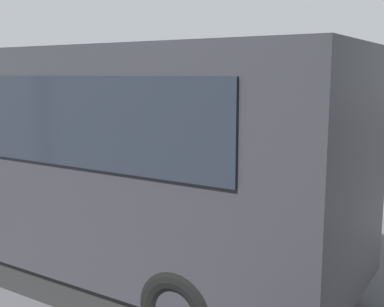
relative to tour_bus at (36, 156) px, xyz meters
The scene contains 11 objects.
ground_plane 5.16m from the tour_bus, 108.48° to the right, with size 80.00×80.00×0.00m, color #424247.
tour_bus is the anchor object (origin of this frame).
spectator_far_left 3.08m from the tour_bus, 114.34° to the right, with size 0.58×0.37×1.73m.
spectator_left 3.26m from the tour_bus, 94.24° to the right, with size 0.58×0.34×1.69m.
spectator_centre 3.36m from the tour_bus, 77.80° to the right, with size 0.58×0.37×1.76m.
spectator_right 3.69m from the tour_bus, 61.49° to the right, with size 0.58×0.37×1.69m.
parked_motorcycle_silver 2.59m from the tour_bus, 86.50° to the right, with size 2.02×0.73×0.99m.
stunt_motorcycle 6.31m from the tour_bus, 91.85° to the right, with size 1.85×0.58×1.91m.
bay_line_c 6.90m from the tour_bus, 111.37° to the right, with size 0.26×4.74×0.01m.
bay_line_d 6.46m from the tour_bus, 87.39° to the right, with size 0.24×4.18×0.01m.
bay_line_e 7.12m from the tour_bus, 64.24° to the right, with size 0.22×3.52×0.01m.
Camera 1 is at (-4.81, 9.45, 2.94)m, focal length 45.26 mm.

